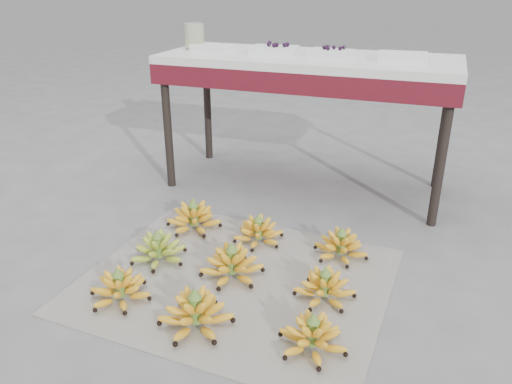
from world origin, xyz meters
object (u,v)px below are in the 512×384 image
(bunch_front_left, at_px, (120,289))
(tray_far_left, at_px, (213,47))
(vendor_table, at_px, (308,72))
(glass_jar, at_px, (194,36))
(tray_far_right, at_px, (403,57))
(newspaper_mat, at_px, (236,280))
(bunch_mid_left, at_px, (158,250))
(bunch_mid_center, at_px, (232,265))
(bunch_mid_right, at_px, (325,288))
(bunch_back_left, at_px, (194,218))
(bunch_front_right, at_px, (313,336))
(bunch_back_right, at_px, (341,246))
(tray_right, at_px, (330,53))
(bunch_back_center, at_px, (259,232))
(bunch_front_center, at_px, (196,313))
(tray_left, at_px, (274,50))

(bunch_front_left, height_order, tray_far_left, tray_far_left)
(vendor_table, height_order, glass_jar, glass_jar)
(glass_jar, bearing_deg, tray_far_left, -12.34)
(glass_jar, bearing_deg, tray_far_right, -1.45)
(newspaper_mat, bearing_deg, bunch_front_left, -142.50)
(newspaper_mat, bearing_deg, bunch_mid_left, 176.38)
(tray_far_left, bearing_deg, bunch_mid_left, -79.61)
(bunch_mid_center, bearing_deg, newspaper_mat, -48.03)
(bunch_mid_right, distance_m, bunch_back_left, 0.84)
(bunch_back_left, relative_size, glass_jar, 2.04)
(bunch_mid_left, relative_size, bunch_back_left, 1.09)
(bunch_front_right, height_order, bunch_back_right, bunch_back_right)
(bunch_mid_right, bearing_deg, vendor_table, 98.07)
(glass_jar, bearing_deg, bunch_front_left, -76.64)
(bunch_front_right, height_order, tray_right, tray_right)
(bunch_front_left, distance_m, bunch_back_center, 0.73)
(bunch_front_left, relative_size, vendor_table, 0.17)
(bunch_back_left, bearing_deg, tray_far_left, 111.15)
(tray_far_right, bearing_deg, bunch_mid_center, -116.16)
(newspaper_mat, relative_size, bunch_front_right, 4.33)
(bunch_back_left, bearing_deg, bunch_mid_right, -19.92)
(bunch_front_right, distance_m, glass_jar, 1.99)
(tray_far_left, bearing_deg, bunch_mid_center, -62.54)
(bunch_front_left, distance_m, bunch_mid_right, 0.82)
(bunch_front_center, height_order, glass_jar, glass_jar)
(tray_right, bearing_deg, tray_far_right, -1.93)
(bunch_back_left, xyz_separation_m, bunch_back_right, (0.76, -0.02, -0.01))
(bunch_mid_left, relative_size, bunch_mid_right, 1.14)
(bunch_front_right, bearing_deg, tray_left, 125.74)
(vendor_table, relative_size, tray_far_right, 6.29)
(tray_right, relative_size, glass_jar, 1.63)
(newspaper_mat, relative_size, tray_right, 5.23)
(bunch_back_left, height_order, bunch_back_center, bunch_back_left)
(bunch_mid_left, xyz_separation_m, tray_far_left, (-0.20, 1.07, 0.75))
(tray_right, bearing_deg, bunch_front_right, -78.17)
(bunch_front_center, xyz_separation_m, bunch_front_right, (0.43, 0.03, -0.01))
(bunch_back_left, height_order, glass_jar, glass_jar)
(newspaper_mat, height_order, glass_jar, glass_jar)
(newspaper_mat, xyz_separation_m, tray_left, (-0.20, 1.09, 0.81))
(bunch_front_right, distance_m, bunch_back_center, 0.78)
(tray_left, bearing_deg, vendor_table, 5.16)
(tray_left, bearing_deg, bunch_back_left, -103.81)
(bunch_mid_center, relative_size, vendor_table, 0.20)
(vendor_table, bearing_deg, bunch_back_right, -63.24)
(vendor_table, bearing_deg, bunch_front_right, -73.56)
(bunch_mid_left, bearing_deg, bunch_back_right, 2.49)
(newspaper_mat, relative_size, bunch_back_right, 3.93)
(tray_left, bearing_deg, bunch_front_left, -97.37)
(glass_jar, bearing_deg, vendor_table, -1.22)
(bunch_front_right, xyz_separation_m, bunch_mid_left, (-0.80, 0.33, 0.00))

